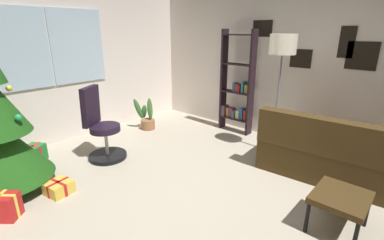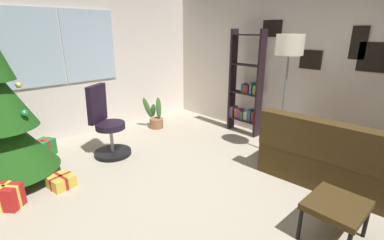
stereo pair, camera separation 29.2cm
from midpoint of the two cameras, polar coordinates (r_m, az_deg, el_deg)
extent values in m
cube|color=#B0A490|center=(3.21, 4.12, -18.33)|extent=(4.61, 6.40, 0.10)
cube|color=silver|center=(5.23, -25.51, 12.05)|extent=(4.61, 0.10, 2.89)
cube|color=silver|center=(4.90, -34.23, 12.09)|extent=(0.90, 0.03, 1.20)
cube|color=silver|center=(5.22, -24.28, 13.80)|extent=(0.90, 0.03, 1.20)
cube|color=silver|center=(4.69, 22.91, 11.85)|extent=(0.10, 6.40, 2.89)
cube|color=black|center=(5.01, 12.80, 18.12)|extent=(0.02, 0.35, 0.27)
cube|color=black|center=(4.46, 30.33, 11.48)|extent=(0.02, 0.39, 0.39)
cube|color=black|center=(4.50, 27.98, 14.15)|extent=(0.02, 0.21, 0.44)
cube|color=black|center=(4.72, 20.08, 11.95)|extent=(0.02, 0.33, 0.29)
cube|color=#402D15|center=(4.02, 27.56, -8.10)|extent=(1.02, 2.15, 0.43)
cube|color=#402D15|center=(3.53, 27.49, -3.94)|extent=(0.35, 2.10, 0.45)
cube|color=#402D15|center=(4.14, 15.01, -1.14)|extent=(0.88, 0.20, 0.20)
cube|color=red|center=(3.79, 18.66, -2.18)|extent=(0.27, 0.43, 0.42)
cube|color=beige|center=(3.79, 18.70, -2.19)|extent=(0.20, 0.42, 0.41)
cube|color=#402D15|center=(2.96, 26.14, -14.37)|extent=(0.54, 0.47, 0.06)
cylinder|color=black|center=(2.84, 28.27, -20.98)|extent=(0.04, 0.04, 0.33)
cylinder|color=black|center=(3.23, 30.48, -16.26)|extent=(0.04, 0.04, 0.33)
cylinder|color=black|center=(2.92, 20.13, -18.62)|extent=(0.04, 0.04, 0.33)
cylinder|color=black|center=(3.30, 23.40, -14.38)|extent=(0.04, 0.04, 0.33)
cylinder|color=#4C331E|center=(4.17, -36.05, -10.75)|extent=(0.12, 0.12, 0.16)
sphere|color=gold|center=(3.98, -35.65, 5.39)|extent=(0.07, 0.07, 0.07)
sphere|color=#1E8C4C|center=(3.64, -34.50, 0.41)|extent=(0.08, 0.08, 0.08)
cube|color=red|center=(3.62, -36.90, -14.31)|extent=(0.36, 0.37, 0.27)
cube|color=#EAD84C|center=(3.62, -36.90, -14.31)|extent=(0.18, 0.17, 0.28)
cube|color=#EAD84C|center=(3.62, -36.90, -14.31)|extent=(0.24, 0.26, 0.28)
cube|color=#1E722D|center=(4.73, -31.69, -6.08)|extent=(0.38, 0.36, 0.25)
cube|color=red|center=(4.73, -31.69, -6.08)|extent=(0.16, 0.23, 0.26)
cube|color=red|center=(4.73, -31.69, -6.08)|extent=(0.27, 0.19, 0.26)
cube|color=gold|center=(3.77, -28.12, -12.39)|extent=(0.31, 0.31, 0.15)
cube|color=#B21919|center=(3.77, -28.12, -12.39)|extent=(0.08, 0.28, 0.16)
cube|color=#B21919|center=(3.77, -28.12, -12.39)|extent=(0.27, 0.08, 0.16)
cylinder|color=black|center=(4.43, -18.97, -7.13)|extent=(0.56, 0.56, 0.06)
cylinder|color=#B2B2B7|center=(4.34, -19.29, -4.28)|extent=(0.05, 0.05, 0.42)
cylinder|color=black|center=(4.27, -19.59, -1.68)|extent=(0.44, 0.44, 0.09)
cube|color=black|center=(4.27, -22.29, 2.70)|extent=(0.39, 0.30, 0.57)
cube|color=black|center=(4.92, 10.62, 7.24)|extent=(0.18, 0.04, 1.88)
cube|color=black|center=(5.25, 5.00, 8.17)|extent=(0.18, 0.04, 1.88)
cube|color=black|center=(5.25, 7.40, 0.34)|extent=(0.18, 0.56, 0.02)
cube|color=black|center=(5.12, 7.64, 5.76)|extent=(0.18, 0.56, 0.02)
cube|color=black|center=(5.03, 7.89, 11.41)|extent=(0.18, 0.56, 0.02)
cube|color=black|center=(5.00, 8.15, 17.21)|extent=(0.18, 0.56, 0.02)
cube|color=#9E2715|center=(5.13, 9.60, 1.05)|extent=(0.13, 0.05, 0.19)
cube|color=#224D82|center=(5.16, 8.89, 1.32)|extent=(0.14, 0.07, 0.21)
cube|color=beige|center=(5.21, 8.12, 1.19)|extent=(0.13, 0.08, 0.15)
cube|color=#2B6444|center=(5.24, 7.42, 1.28)|extent=(0.16, 0.05, 0.15)
cube|color=#7B2B7B|center=(5.28, 6.86, 1.60)|extent=(0.14, 0.07, 0.17)
cube|color=#AC7525|center=(5.33, 6.20, 1.77)|extent=(0.13, 0.06, 0.17)
cube|color=#584060|center=(5.36, 5.35, 2.04)|extent=(0.17, 0.07, 0.20)
cube|color=olive|center=(5.01, 9.84, 6.43)|extent=(0.13, 0.06, 0.16)
cube|color=teal|center=(5.03, 9.16, 6.79)|extent=(0.15, 0.04, 0.20)
cube|color=maroon|center=(5.06, 8.49, 6.54)|extent=(0.16, 0.05, 0.14)
cube|color=#9D2E14|center=(5.10, 8.00, 6.69)|extent=(0.14, 0.04, 0.15)
cube|color=navy|center=(5.14, 7.44, 6.87)|extent=(0.13, 0.06, 0.16)
cylinder|color=slate|center=(4.54, 14.62, -6.28)|extent=(0.28, 0.28, 0.03)
cylinder|color=slate|center=(4.29, 15.43, 3.03)|extent=(0.03, 0.03, 1.50)
cylinder|color=#EDE3CB|center=(4.15, 16.50, 14.92)|extent=(0.38, 0.38, 0.28)
cylinder|color=#956040|center=(5.45, -10.69, -0.90)|extent=(0.27, 0.27, 0.19)
ellipsoid|color=#37652C|center=(5.49, -11.48, 1.74)|extent=(0.12, 0.17, 0.29)
ellipsoid|color=#37652C|center=(5.41, -12.66, 2.26)|extent=(0.26, 0.19, 0.45)
ellipsoid|color=#37652C|center=(5.39, -10.32, 2.28)|extent=(0.15, 0.17, 0.44)
camera|label=1|loc=(0.15, -92.41, -0.80)|focal=25.57mm
camera|label=2|loc=(0.15, 87.59, 0.80)|focal=25.57mm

